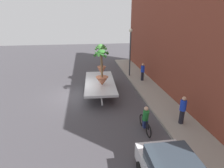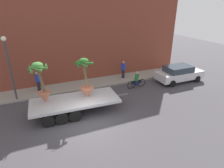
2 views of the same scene
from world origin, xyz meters
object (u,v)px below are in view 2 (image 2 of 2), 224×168
object	(u,v)px
flatbed_trailer	(72,103)
cyclist	(137,81)
potted_palm_rear	(86,82)
parked_car	(179,73)
pedestrian_far_left	(38,81)
potted_palm_middle	(42,84)
pedestrian_near_gate	(123,69)
street_lamp	(8,61)

from	to	relation	value
flatbed_trailer	cyclist	world-z (taller)	cyclist
potted_palm_rear	parked_car	bearing A→B (deg)	9.33
parked_car	cyclist	bearing A→B (deg)	175.83
flatbed_trailer	pedestrian_far_left	world-z (taller)	pedestrian_far_left
potted_palm_rear	cyclist	world-z (taller)	potted_palm_rear
flatbed_trailer	parked_car	world-z (taller)	parked_car
potted_palm_middle	pedestrian_far_left	distance (m)	4.24
potted_palm_middle	parked_car	world-z (taller)	potted_palm_middle
parked_car	pedestrian_near_gate	size ratio (longest dim) A/B	2.69
pedestrian_far_left	cyclist	bearing A→B (deg)	-16.12
potted_palm_rear	potted_palm_middle	distance (m)	2.83
parked_car	street_lamp	world-z (taller)	street_lamp
street_lamp	flatbed_trailer	bearing A→B (deg)	-43.90
parked_car	potted_palm_middle	bearing A→B (deg)	-173.80
flatbed_trailer	potted_palm_middle	distance (m)	2.33
potted_palm_rear	pedestrian_far_left	world-z (taller)	potted_palm_rear
potted_palm_middle	parked_car	distance (m)	12.62
potted_palm_rear	cyclist	bearing A→B (deg)	20.43
cyclist	street_lamp	world-z (taller)	street_lamp
potted_palm_rear	pedestrian_far_left	bearing A→B (deg)	125.08
flatbed_trailer	potted_palm_rear	distance (m)	1.75
potted_palm_rear	street_lamp	size ratio (longest dim) A/B	0.58
potted_palm_rear	pedestrian_far_left	xyz separation A→B (m)	(-2.99, 4.26, -1.07)
flatbed_trailer	potted_palm_middle	xyz separation A→B (m)	(-1.70, 0.33, 1.57)
pedestrian_near_gate	parked_car	bearing A→B (deg)	-28.94
potted_palm_rear	street_lamp	world-z (taller)	street_lamp
flatbed_trailer	potted_palm_middle	size ratio (longest dim) A/B	2.49
potted_palm_rear	pedestrian_near_gate	xyz separation A→B (m)	(4.92, 4.19, -1.07)
cyclist	pedestrian_near_gate	bearing A→B (deg)	95.32
flatbed_trailer	pedestrian_near_gate	size ratio (longest dim) A/B	4.09
parked_car	pedestrian_near_gate	world-z (taller)	pedestrian_near_gate
potted_palm_middle	street_lamp	xyz separation A→B (m)	(-1.92, 3.15, 0.89)
flatbed_trailer	cyclist	xyz separation A→B (m)	(6.26, 2.01, -0.10)
potted_palm_rear	potted_palm_middle	world-z (taller)	potted_palm_rear
flatbed_trailer	street_lamp	distance (m)	5.59
cyclist	street_lamp	distance (m)	10.30
street_lamp	pedestrian_near_gate	bearing A→B (deg)	4.80
pedestrian_far_left	street_lamp	world-z (taller)	street_lamp
pedestrian_near_gate	street_lamp	world-z (taller)	street_lamp
potted_palm_middle	cyclist	distance (m)	8.30
potted_palm_middle	pedestrian_far_left	world-z (taller)	potted_palm_middle
street_lamp	cyclist	bearing A→B (deg)	-8.46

